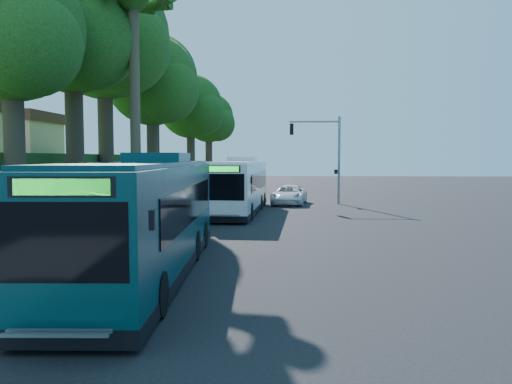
# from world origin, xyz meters

# --- Properties ---
(ground) EXTENTS (140.00, 140.00, 0.00)m
(ground) POSITION_xyz_m (0.00, 0.00, 0.00)
(ground) COLOR black
(ground) RESTS_ON ground
(sidewalk) EXTENTS (4.50, 70.00, 0.12)m
(sidewalk) POSITION_xyz_m (-7.30, 0.00, 0.06)
(sidewalk) COLOR gray
(sidewalk) RESTS_ON ground
(red_curb) EXTENTS (0.25, 30.00, 0.13)m
(red_curb) POSITION_xyz_m (-5.00, -4.00, 0.07)
(red_curb) COLOR maroon
(red_curb) RESTS_ON ground
(grass_verge) EXTENTS (8.00, 70.00, 0.06)m
(grass_verge) POSITION_xyz_m (-13.00, 5.00, 0.03)
(grass_verge) COLOR #234719
(grass_verge) RESTS_ON ground
(bus_shelter) EXTENTS (3.20, 1.51, 2.55)m
(bus_shelter) POSITION_xyz_m (-7.26, -2.86, 1.81)
(bus_shelter) COLOR black
(bus_shelter) RESTS_ON ground
(stop_sign_pole) EXTENTS (0.35, 0.06, 3.17)m
(stop_sign_pole) POSITION_xyz_m (-5.40, -5.00, 2.08)
(stop_sign_pole) COLOR gray
(stop_sign_pole) RESTS_ON ground
(traffic_signal_pole) EXTENTS (4.10, 0.30, 7.00)m
(traffic_signal_pole) POSITION_xyz_m (3.78, 10.00, 4.42)
(traffic_signal_pole) COLOR gray
(traffic_signal_pole) RESTS_ON ground
(palm_tree) EXTENTS (4.20, 4.20, 14.40)m
(palm_tree) POSITION_xyz_m (-8.20, -1.50, 12.38)
(palm_tree) COLOR #4C3F2D
(palm_tree) RESTS_ON ground
(hillside_backdrop) EXTENTS (24.00, 60.00, 8.80)m
(hillside_backdrop) POSITION_xyz_m (-26.30, 15.10, 2.44)
(hillside_backdrop) COLOR #234719
(hillside_backdrop) RESTS_ON ground
(tree_0) EXTENTS (8.40, 8.00, 15.70)m
(tree_0) POSITION_xyz_m (-12.40, -0.02, 11.20)
(tree_0) COLOR #382B1E
(tree_0) RESTS_ON ground
(tree_1) EXTENTS (10.50, 10.00, 18.26)m
(tree_1) POSITION_xyz_m (-13.37, 7.98, 12.73)
(tree_1) COLOR #382B1E
(tree_1) RESTS_ON ground
(tree_2) EXTENTS (8.82, 8.40, 15.12)m
(tree_2) POSITION_xyz_m (-11.89, 15.98, 10.48)
(tree_2) COLOR #382B1E
(tree_2) RESTS_ON ground
(tree_3) EXTENTS (10.08, 9.60, 17.28)m
(tree_3) POSITION_xyz_m (-13.88, 23.98, 11.98)
(tree_3) COLOR #382B1E
(tree_3) RESTS_ON ground
(tree_4) EXTENTS (8.40, 8.00, 14.14)m
(tree_4) POSITION_xyz_m (-11.40, 31.98, 9.73)
(tree_4) COLOR #382B1E
(tree_4) RESTS_ON ground
(tree_5) EXTENTS (7.35, 7.00, 12.86)m
(tree_5) POSITION_xyz_m (-10.41, 39.99, 8.96)
(tree_5) COLOR #382B1E
(tree_5) RESTS_ON ground
(tree_6) EXTENTS (7.56, 7.20, 13.74)m
(tree_6) POSITION_xyz_m (-12.91, -6.01, 9.71)
(tree_6) COLOR #382B1E
(tree_6) RESTS_ON ground
(white_bus) EXTENTS (3.21, 12.82, 3.79)m
(white_bus) POSITION_xyz_m (-2.59, 3.40, 1.85)
(white_bus) COLOR white
(white_bus) RESTS_ON ground
(teal_bus) EXTENTS (3.54, 13.27, 3.91)m
(teal_bus) POSITION_xyz_m (-3.81, -14.74, 1.91)
(teal_bus) COLOR #0A3539
(teal_bus) RESTS_ON ground
(pickup) EXTENTS (3.13, 5.72, 1.52)m
(pickup) POSITION_xyz_m (0.82, 9.61, 0.76)
(pickup) COLOR white
(pickup) RESTS_ON ground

